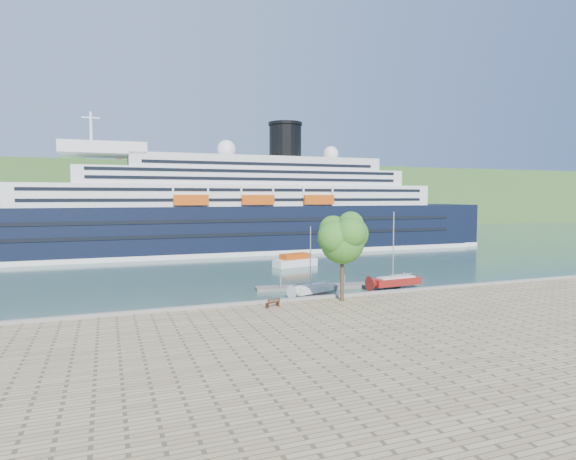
# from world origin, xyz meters

# --- Properties ---
(ground) EXTENTS (400.00, 400.00, 0.00)m
(ground) POSITION_xyz_m (0.00, 0.00, 0.00)
(ground) COLOR #2D5047
(ground) RESTS_ON ground
(far_hillside) EXTENTS (400.00, 50.00, 24.00)m
(far_hillside) POSITION_xyz_m (0.00, 145.00, 12.00)
(far_hillside) COLOR #365B24
(far_hillside) RESTS_ON ground
(quay_coping) EXTENTS (220.00, 0.50, 0.30)m
(quay_coping) POSITION_xyz_m (0.00, -0.20, 1.15)
(quay_coping) COLOR slate
(quay_coping) RESTS_ON promenade
(cruise_ship) EXTENTS (126.69, 20.23, 28.39)m
(cruise_ship) POSITION_xyz_m (-3.89, 54.24, 14.20)
(cruise_ship) COLOR black
(cruise_ship) RESTS_ON ground
(park_bench) EXTENTS (1.66, 1.06, 0.99)m
(park_bench) POSITION_xyz_m (-12.92, -2.30, 1.49)
(park_bench) COLOR #4B2715
(park_bench) RESTS_ON promenade
(promenade_tree) EXTENTS (6.13, 6.13, 10.16)m
(promenade_tree) POSITION_xyz_m (-5.15, -2.15, 6.08)
(promenade_tree) COLOR #2C691B
(promenade_tree) RESTS_ON promenade
(floating_pontoon) EXTENTS (19.32, 5.24, 0.43)m
(floating_pontoon) POSITION_xyz_m (-1.11, 9.56, 0.21)
(floating_pontoon) COLOR slate
(floating_pontoon) RESTS_ON ground
(sailboat_white_near) EXTENTS (6.44, 3.75, 8.04)m
(sailboat_white_near) POSITION_xyz_m (-4.93, 5.93, 4.02)
(sailboat_white_near) COLOR silver
(sailboat_white_near) RESTS_ON ground
(sailboat_red) EXTENTS (7.52, 2.57, 9.55)m
(sailboat_red) POSITION_xyz_m (6.82, 5.89, 4.78)
(sailboat_red) COLOR maroon
(sailboat_red) RESTS_ON ground
(tender_launch) EXTENTS (8.28, 4.54, 2.17)m
(tender_launch) POSITION_xyz_m (2.09, 29.52, 1.09)
(tender_launch) COLOR #C5460B
(tender_launch) RESTS_ON ground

